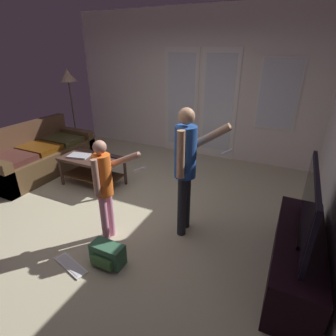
% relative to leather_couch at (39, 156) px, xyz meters
% --- Properties ---
extents(ground_plane, '(5.22, 5.49, 0.02)m').
position_rel_leather_couch_xyz_m(ground_plane, '(2.09, -0.54, -0.30)').
color(ground_plane, '#B4AC8C').
extents(wall_back_with_doors, '(5.22, 0.09, 2.86)m').
position_rel_leather_couch_xyz_m(wall_back_with_doors, '(2.15, 2.17, 1.09)').
color(wall_back_with_doors, silver).
rests_on(wall_back_with_doors, ground_plane).
extents(leather_couch, '(0.92, 1.95, 0.85)m').
position_rel_leather_couch_xyz_m(leather_couch, '(0.00, 0.00, 0.00)').
color(leather_couch, '#4E3923').
rests_on(leather_couch, ground_plane).
extents(coffee_table, '(1.01, 0.55, 0.49)m').
position_rel_leather_couch_xyz_m(coffee_table, '(1.26, 0.01, 0.06)').
color(coffee_table, '#422C23').
rests_on(coffee_table, ground_plane).
extents(tv_stand, '(0.42, 1.46, 0.50)m').
position_rel_leather_couch_xyz_m(tv_stand, '(4.37, -0.71, -0.04)').
color(tv_stand, black).
rests_on(tv_stand, ground_plane).
extents(flat_screen_tv, '(0.08, 1.23, 0.65)m').
position_rel_leather_couch_xyz_m(flat_screen_tv, '(4.36, -0.71, 0.54)').
color(flat_screen_tv, black).
rests_on(flat_screen_tv, tv_stand).
extents(person_adult, '(0.61, 0.45, 1.55)m').
position_rel_leather_couch_xyz_m(person_adult, '(3.10, -0.48, 0.64)').
color(person_adult, '#21242A').
rests_on(person_adult, ground_plane).
extents(person_child, '(0.53, 0.39, 1.24)m').
position_rel_leather_couch_xyz_m(person_child, '(2.35, -1.01, 0.46)').
color(person_child, pink).
rests_on(person_child, ground_plane).
extents(floor_lamp, '(0.33, 0.33, 1.72)m').
position_rel_leather_couch_xyz_m(floor_lamp, '(-0.32, 1.31, 1.19)').
color(floor_lamp, '#302B2E').
rests_on(floor_lamp, ground_plane).
extents(backpack, '(0.36, 0.22, 0.24)m').
position_rel_leather_couch_xyz_m(backpack, '(2.59, -1.36, -0.17)').
color(backpack, '#346245').
rests_on(backpack, ground_plane).
extents(loose_keyboard, '(0.46, 0.24, 0.02)m').
position_rel_leather_couch_xyz_m(loose_keyboard, '(2.26, -1.57, -0.28)').
color(loose_keyboard, white).
rests_on(loose_keyboard, ground_plane).
extents(laptop_closed, '(0.37, 0.29, 0.03)m').
position_rel_leather_couch_xyz_m(laptop_closed, '(1.05, -0.04, 0.21)').
color(laptop_closed, '#B4B6BE').
rests_on(laptop_closed, coffee_table).
extents(cup_near_edge, '(0.07, 0.07, 0.12)m').
position_rel_leather_couch_xyz_m(cup_near_edge, '(1.43, 0.03, 0.26)').
color(cup_near_edge, '#1F5692').
rests_on(cup_near_edge, coffee_table).
extents(tv_remote_black, '(0.17, 0.05, 0.02)m').
position_rel_leather_couch_xyz_m(tv_remote_black, '(1.62, 0.17, 0.21)').
color(tv_remote_black, black).
rests_on(tv_remote_black, coffee_table).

